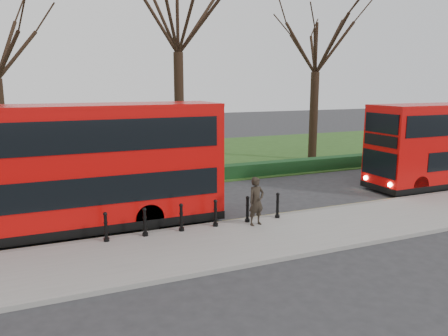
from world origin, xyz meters
name	(u,v)px	position (x,y,z in m)	size (l,w,h in m)	color
ground	(208,219)	(0.00, 0.00, 0.00)	(120.00, 120.00, 0.00)	#28282B
pavement	(239,241)	(0.00, -3.00, 0.07)	(60.00, 4.00, 0.15)	gray
kerb	(218,225)	(0.00, -1.00, 0.07)	(60.00, 0.25, 0.16)	slate
grass_verge	(133,160)	(0.00, 15.00, 0.03)	(60.00, 18.00, 0.06)	#284517
hedge	(164,178)	(0.00, 6.80, 0.40)	(60.00, 0.90, 0.80)	black
yellow_line_outer	(215,224)	(0.00, -0.70, 0.01)	(60.00, 0.10, 0.01)	yellow
yellow_line_inner	(213,223)	(0.00, -0.50, 0.01)	(60.00, 0.10, 0.01)	yellow
tree_mid	(177,11)	(2.00, 10.00, 9.76)	(8.59, 8.59, 13.42)	black
tree_right	(316,42)	(12.00, 10.00, 8.31)	(7.32, 7.32, 11.43)	black
bollard_row	(199,216)	(-0.91, -1.35, 0.65)	(6.96, 0.15, 1.00)	black
bus_lead	(62,170)	(-5.52, 0.70, 2.40)	(11.96, 2.75, 4.76)	#BB0807
pedestrian	(256,201)	(1.28, -1.81, 1.09)	(0.69, 0.45, 1.88)	black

